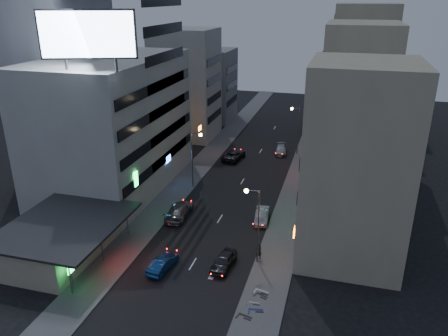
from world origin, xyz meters
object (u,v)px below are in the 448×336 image
at_px(scooter_silver_b, 270,287).
at_px(parked_car_right_far, 281,150).
at_px(scooter_silver_a, 260,298).
at_px(parked_car_right_mid, 262,216).
at_px(person, 259,251).
at_px(road_car_blue, 163,264).
at_px(parked_car_right_near, 224,261).
at_px(scooter_black_b, 268,292).
at_px(parked_car_left, 234,155).
at_px(scooter_blue, 264,304).
at_px(scooter_black_a, 253,312).
at_px(road_car_silver, 179,211).

bearing_deg(scooter_silver_b, parked_car_right_far, 19.45).
relative_size(scooter_silver_a, scooter_silver_b, 0.83).
height_order(parked_car_right_mid, person, person).
bearing_deg(person, road_car_blue, -16.26).
height_order(parked_car_right_near, parked_car_right_far, parked_car_right_near).
bearing_deg(parked_car_right_far, scooter_black_b, -89.78).
xyz_separation_m(parked_car_left, road_car_blue, (1.01, -32.38, -0.09)).
bearing_deg(scooter_silver_b, scooter_black_b, -166.05).
xyz_separation_m(parked_car_right_near, scooter_blue, (5.04, -5.25, -0.02)).
bearing_deg(scooter_black_a, scooter_silver_b, 2.34).
xyz_separation_m(parked_car_right_far, scooter_blue, (4.64, -40.55, 0.02)).
xyz_separation_m(parked_car_right_near, road_car_blue, (-5.73, -2.00, -0.04)).
height_order(parked_car_right_far, scooter_silver_a, parked_car_right_far).
bearing_deg(road_car_silver, parked_car_right_mid, -173.04).
xyz_separation_m(road_car_blue, scooter_black_a, (10.12, -4.54, 0.00)).
bearing_deg(scooter_black_a, parked_car_right_far, 19.61).
xyz_separation_m(road_car_silver, person, (11.30, -6.70, 0.24)).
bearing_deg(scooter_silver_a, road_car_silver, 40.08).
xyz_separation_m(person, scooter_blue, (1.95, -7.47, -0.38)).
bearing_deg(parked_car_left, parked_car_right_mid, 121.41).
xyz_separation_m(road_car_blue, scooter_silver_a, (10.32, -2.48, -0.07)).
height_order(scooter_blue, scooter_black_b, scooter_blue).
height_order(scooter_black_b, scooter_silver_b, scooter_silver_b).
height_order(parked_car_right_near, scooter_blue, parked_car_right_near).
distance_m(parked_car_right_near, road_car_blue, 6.07).
xyz_separation_m(parked_car_right_far, scooter_silver_b, (4.76, -38.17, 0.04)).
xyz_separation_m(person, scooter_black_a, (1.29, -8.77, -0.39)).
bearing_deg(parked_car_right_near, scooter_silver_a, -38.56).
xyz_separation_m(road_car_blue, scooter_silver_b, (10.89, -0.87, 0.04)).
distance_m(scooter_blue, scooter_silver_b, 2.38).
bearing_deg(parked_car_right_mid, parked_car_right_near, -106.20).
relative_size(parked_car_right_far, scooter_black_b, 2.71).
height_order(parked_car_left, scooter_silver_a, parked_car_left).
distance_m(parked_car_right_mid, scooter_blue, 16.18).
bearing_deg(scooter_silver_b, scooter_blue, -170.42).
distance_m(scooter_silver_a, scooter_silver_b, 1.72).
bearing_deg(parked_car_right_far, parked_car_right_mid, -93.47).
height_order(parked_car_left, scooter_blue, parked_car_left).
distance_m(parked_car_right_mid, road_car_blue, 14.71).
xyz_separation_m(parked_car_right_mid, scooter_blue, (3.21, -15.86, -0.02)).
distance_m(parked_car_right_near, parked_car_right_far, 35.30).
height_order(parked_car_left, road_car_silver, road_car_silver).
distance_m(road_car_silver, scooter_silver_b, 17.82).
relative_size(road_car_blue, scooter_black_a, 2.23).
xyz_separation_m(road_car_blue, scooter_blue, (10.77, -3.25, 0.01)).
distance_m(parked_car_right_mid, scooter_black_b, 14.58).
xyz_separation_m(parked_car_left, scooter_black_b, (11.92, -33.95, -0.13)).
distance_m(parked_car_right_mid, parked_car_left, 21.54).
height_order(parked_car_right_mid, scooter_blue, parked_car_right_mid).
bearing_deg(parked_car_right_far, parked_car_right_near, -97.43).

